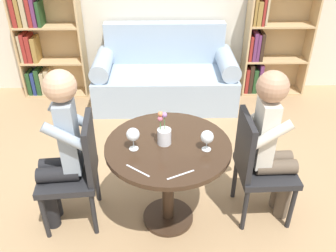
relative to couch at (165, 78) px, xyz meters
The scene contains 14 objects.
ground_plane 2.02m from the couch, 90.00° to the right, with size 16.00×16.00×0.00m, color tan.
round_table 2.01m from the couch, 90.00° to the right, with size 0.89×0.89×0.73m.
couch is the anchor object (origin of this frame).
bookshelf_left 1.57m from the couch, behind, with size 0.80×0.28×1.35m.
bookshelf_right 1.37m from the couch, 11.71° to the left, with size 0.80×0.28×1.35m.
chair_left 2.08m from the couch, 108.94° to the right, with size 0.45×0.45×0.90m.
chair_right 2.05m from the couch, 70.78° to the right, with size 0.43×0.43×0.90m.
person_left 2.15m from the couch, 110.99° to the right, with size 0.44×0.36×1.28m.
person_right 2.10m from the couch, 68.49° to the right, with size 0.43×0.35×1.24m.
wine_glass_left 2.12m from the couch, 96.58° to the right, with size 0.09×0.09×0.16m.
wine_glass_right 2.14m from the couch, 82.82° to the right, with size 0.09×0.09×0.15m.
flower_vase 2.04m from the couch, 90.82° to the right, with size 0.10×0.10×0.25m.
knife_left_setting 2.33m from the couch, 94.92° to the right, with size 0.16×0.13×0.00m.
fork_left_setting 2.36m from the couch, 88.24° to the right, with size 0.18×0.09×0.00m.
Camera 1 is at (-0.04, -2.02, 2.16)m, focal length 38.00 mm.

